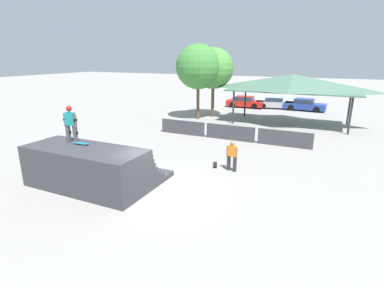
% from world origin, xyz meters
% --- Properties ---
extents(ground_plane, '(160.00, 160.00, 0.00)m').
position_xyz_m(ground_plane, '(0.00, 0.00, 0.00)').
color(ground_plane, gray).
extents(quarter_pipe_ramp, '(5.59, 4.03, 1.85)m').
position_xyz_m(quarter_pipe_ramp, '(-3.06, -0.57, 0.83)').
color(quarter_pipe_ramp, '#38383D').
rests_on(quarter_pipe_ramp, ground).
extents(skater_on_deck, '(0.73, 0.30, 1.69)m').
position_xyz_m(skater_on_deck, '(-4.17, -0.45, 2.83)').
color(skater_on_deck, '#4C4C51').
rests_on(skater_on_deck, quarter_pipe_ramp).
extents(skateboard_on_deck, '(0.83, 0.26, 0.09)m').
position_xyz_m(skateboard_on_deck, '(-3.54, -0.55, 1.91)').
color(skateboard_on_deck, green).
rests_on(skateboard_on_deck, quarter_pipe_ramp).
extents(bystander_walking, '(0.64, 0.28, 1.59)m').
position_xyz_m(bystander_walking, '(2.12, 3.84, 0.89)').
color(bystander_walking, '#2D2D33').
rests_on(bystander_walking, ground).
extents(skateboard_on_ground, '(0.49, 0.86, 0.09)m').
position_xyz_m(skateboard_on_ground, '(1.10, 4.13, 0.06)').
color(skateboard_on_ground, silver).
rests_on(skateboard_on_ground, ground).
extents(barrier_fence, '(10.95, 0.12, 1.05)m').
position_xyz_m(barrier_fence, '(0.15, 9.47, 0.53)').
color(barrier_fence, '#3D3D42').
rests_on(barrier_fence, ground).
extents(pavilion_shelter, '(10.65, 4.38, 4.24)m').
position_xyz_m(pavilion_shelter, '(3.19, 16.61, 3.52)').
color(pavilion_shelter, '#2D2D33').
rests_on(pavilion_shelter, ground).
extents(tree_beside_pavilion, '(3.83, 3.83, 6.50)m').
position_xyz_m(tree_beside_pavilion, '(-4.11, 16.89, 4.57)').
color(tree_beside_pavilion, brown).
rests_on(tree_beside_pavilion, ground).
extents(tree_far_back, '(4.04, 4.04, 6.79)m').
position_xyz_m(tree_far_back, '(-4.97, 15.33, 4.76)').
color(tree_far_back, brown).
rests_on(tree_far_back, ground).
extents(parked_car_red, '(4.15, 1.79, 1.27)m').
position_xyz_m(parked_car_red, '(-2.75, 23.67, 0.60)').
color(parked_car_red, red).
rests_on(parked_car_red, ground).
extents(parked_car_silver, '(4.27, 2.28, 1.27)m').
position_xyz_m(parked_car_silver, '(0.46, 24.40, 0.60)').
color(parked_car_silver, '#A8AAAF').
rests_on(parked_car_silver, ground).
extents(parked_car_blue, '(4.35, 1.99, 1.27)m').
position_xyz_m(parked_car_blue, '(3.66, 24.35, 0.60)').
color(parked_car_blue, navy).
rests_on(parked_car_blue, ground).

